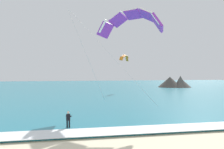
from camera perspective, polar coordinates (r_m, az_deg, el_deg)
The scene contains 7 objects.
sea at distance 77.87m, azimuth -9.54°, elevation -3.27°, with size 200.00×120.00×0.20m, color teal.
surf_foam at distance 19.42m, azimuth -4.93°, elevation -14.32°, with size 200.00×2.65×0.04m, color white.
surfboard at distance 21.27m, azimuth -11.04°, elevation -13.56°, with size 0.73×1.46×0.09m.
kitesurfer at distance 21.09m, azimuth -11.04°, elevation -11.13°, with size 0.59×0.59×1.69m.
kite_primary at distance 30.32m, azimuth 4.83°, elevation 13.59°, with size 11.44×10.79×12.33m.
kite_distant at distance 59.02m, azimuth 3.24°, elevation 4.42°, with size 3.33×4.14×1.73m.
headland_right at distance 79.41m, azimuth 15.59°, elevation -1.97°, with size 11.25×9.33×4.11m.
Camera 1 is at (-1.98, -6.15, 5.18)m, focal length 36.00 mm.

